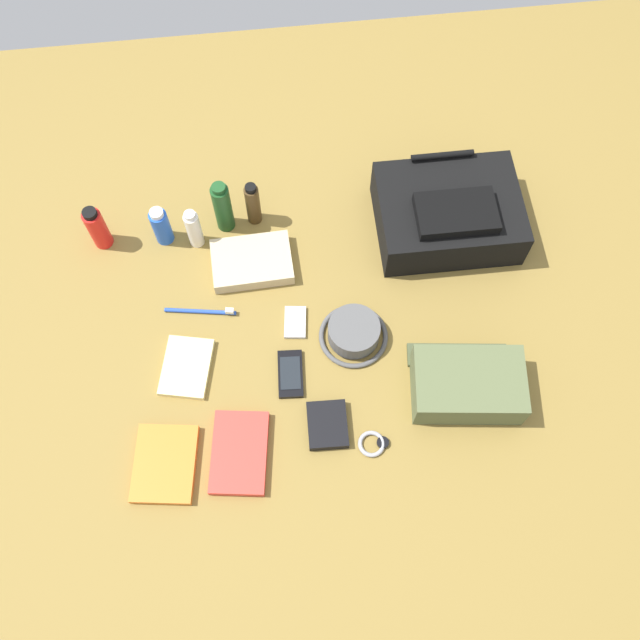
{
  "coord_description": "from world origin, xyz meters",
  "views": [
    {
      "loc": [
        -0.08,
        -0.71,
        1.59
      ],
      "look_at": [
        0.0,
        0.0,
        0.04
      ],
      "focal_mm": 39.95,
      "sensor_mm": 36.0,
      "label": 1
    }
  ],
  "objects_px": {
    "bucket_hat": "(354,333)",
    "wallet": "(327,425)",
    "shampoo_bottle": "(223,207)",
    "deodorant_spray": "(161,226)",
    "wristwatch": "(373,444)",
    "toiletry_pouch": "(467,383)",
    "media_player": "(295,323)",
    "paperback_novel": "(165,464)",
    "folded_towel": "(252,262)",
    "notepad": "(186,367)",
    "toothbrush": "(204,311)",
    "backpack": "(448,213)",
    "travel_guidebook": "(240,453)",
    "sunscreen_spray": "(97,228)",
    "cell_phone": "(290,374)",
    "toothpaste_tube": "(194,229)",
    "cologne_bottle": "(253,204)"
  },
  "relations": [
    {
      "from": "sunscreen_spray",
      "to": "notepad",
      "type": "height_order",
      "value": "sunscreen_spray"
    },
    {
      "from": "backpack",
      "to": "shampoo_bottle",
      "type": "bearing_deg",
      "value": 172.89
    },
    {
      "from": "backpack",
      "to": "travel_guidebook",
      "type": "bearing_deg",
      "value": -136.52
    },
    {
      "from": "travel_guidebook",
      "to": "notepad",
      "type": "bearing_deg",
      "value": 116.81
    },
    {
      "from": "paperback_novel",
      "to": "wristwatch",
      "type": "bearing_deg",
      "value": -0.77
    },
    {
      "from": "wristwatch",
      "to": "notepad",
      "type": "height_order",
      "value": "notepad"
    },
    {
      "from": "sunscreen_spray",
      "to": "cologne_bottle",
      "type": "height_order",
      "value": "cologne_bottle"
    },
    {
      "from": "toothpaste_tube",
      "to": "shampoo_bottle",
      "type": "xyz_separation_m",
      "value": [
        0.08,
        0.04,
        0.02
      ]
    },
    {
      "from": "bucket_hat",
      "to": "cell_phone",
      "type": "bearing_deg",
      "value": -153.54
    },
    {
      "from": "backpack",
      "to": "cologne_bottle",
      "type": "relative_size",
      "value": 2.5
    },
    {
      "from": "shampoo_bottle",
      "to": "media_player",
      "type": "height_order",
      "value": "shampoo_bottle"
    },
    {
      "from": "wallet",
      "to": "shampoo_bottle",
      "type": "bearing_deg",
      "value": 111.26
    },
    {
      "from": "bucket_hat",
      "to": "sunscreen_spray",
      "type": "height_order",
      "value": "sunscreen_spray"
    },
    {
      "from": "sunscreen_spray",
      "to": "paperback_novel",
      "type": "xyz_separation_m",
      "value": [
        0.14,
        -0.6,
        -0.06
      ]
    },
    {
      "from": "paperback_novel",
      "to": "wristwatch",
      "type": "distance_m",
      "value": 0.47
    },
    {
      "from": "paperback_novel",
      "to": "folded_towel",
      "type": "relative_size",
      "value": 0.97
    },
    {
      "from": "media_player",
      "to": "paperback_novel",
      "type": "bearing_deg",
      "value": -135.77
    },
    {
      "from": "paperback_novel",
      "to": "backpack",
      "type": "bearing_deg",
      "value": 36.57
    },
    {
      "from": "toiletry_pouch",
      "to": "wristwatch",
      "type": "xyz_separation_m",
      "value": [
        -0.23,
        -0.11,
        -0.04
      ]
    },
    {
      "from": "backpack",
      "to": "shampoo_bottle",
      "type": "distance_m",
      "value": 0.57
    },
    {
      "from": "backpack",
      "to": "cologne_bottle",
      "type": "distance_m",
      "value": 0.5
    },
    {
      "from": "folded_towel",
      "to": "media_player",
      "type": "bearing_deg",
      "value": -62.23
    },
    {
      "from": "toothpaste_tube",
      "to": "folded_towel",
      "type": "bearing_deg",
      "value": -32.31
    },
    {
      "from": "shampoo_bottle",
      "to": "cologne_bottle",
      "type": "height_order",
      "value": "shampoo_bottle"
    },
    {
      "from": "toiletry_pouch",
      "to": "wallet",
      "type": "xyz_separation_m",
      "value": [
        -0.33,
        -0.05,
        -0.03
      ]
    },
    {
      "from": "folded_towel",
      "to": "cologne_bottle",
      "type": "bearing_deg",
      "value": 82.99
    },
    {
      "from": "bucket_hat",
      "to": "shampoo_bottle",
      "type": "relative_size",
      "value": 0.99
    },
    {
      "from": "deodorant_spray",
      "to": "media_player",
      "type": "bearing_deg",
      "value": -42.18
    },
    {
      "from": "notepad",
      "to": "wristwatch",
      "type": "bearing_deg",
      "value": -16.77
    },
    {
      "from": "backpack",
      "to": "media_player",
      "type": "xyz_separation_m",
      "value": [
        -0.42,
        -0.23,
        -0.06
      ]
    },
    {
      "from": "media_player",
      "to": "wristwatch",
      "type": "height_order",
      "value": "same"
    },
    {
      "from": "toothpaste_tube",
      "to": "shampoo_bottle",
      "type": "distance_m",
      "value": 0.09
    },
    {
      "from": "cell_phone",
      "to": "toothbrush",
      "type": "height_order",
      "value": "toothbrush"
    },
    {
      "from": "toiletry_pouch",
      "to": "wallet",
      "type": "relative_size",
      "value": 2.44
    },
    {
      "from": "wallet",
      "to": "folded_towel",
      "type": "height_order",
      "value": "folded_towel"
    },
    {
      "from": "deodorant_spray",
      "to": "notepad",
      "type": "xyz_separation_m",
      "value": [
        0.04,
        -0.37,
        -0.05
      ]
    },
    {
      "from": "wristwatch",
      "to": "cell_phone",
      "type": "bearing_deg",
      "value": 131.97
    },
    {
      "from": "bucket_hat",
      "to": "wristwatch",
      "type": "xyz_separation_m",
      "value": [
        0.01,
        -0.27,
        -0.02
      ]
    },
    {
      "from": "backpack",
      "to": "toiletry_pouch",
      "type": "height_order",
      "value": "backpack"
    },
    {
      "from": "wristwatch",
      "to": "toothbrush",
      "type": "height_order",
      "value": "toothbrush"
    },
    {
      "from": "wallet",
      "to": "media_player",
      "type": "bearing_deg",
      "value": 102.2
    },
    {
      "from": "backpack",
      "to": "toiletry_pouch",
      "type": "distance_m",
      "value": 0.45
    },
    {
      "from": "deodorant_spray",
      "to": "wristwatch",
      "type": "distance_m",
      "value": 0.76
    },
    {
      "from": "sunscreen_spray",
      "to": "shampoo_bottle",
      "type": "relative_size",
      "value": 0.82
    },
    {
      "from": "bucket_hat",
      "to": "wallet",
      "type": "xyz_separation_m",
      "value": [
        -0.09,
        -0.22,
        -0.01
      ]
    },
    {
      "from": "toothpaste_tube",
      "to": "toothbrush",
      "type": "distance_m",
      "value": 0.21
    },
    {
      "from": "travel_guidebook",
      "to": "notepad",
      "type": "height_order",
      "value": "travel_guidebook"
    },
    {
      "from": "shampoo_bottle",
      "to": "sunscreen_spray",
      "type": "bearing_deg",
      "value": -177.11
    },
    {
      "from": "shampoo_bottle",
      "to": "deodorant_spray",
      "type": "bearing_deg",
      "value": -171.82
    },
    {
      "from": "notepad",
      "to": "folded_towel",
      "type": "distance_m",
      "value": 0.32
    }
  ]
}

